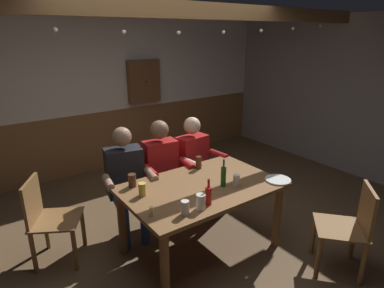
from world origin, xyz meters
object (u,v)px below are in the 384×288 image
person_2 (196,161)px  chair_empty_near_right (48,218)px  person_1 (163,168)px  pint_glass_2 (201,202)px  pint_glass_3 (236,180)px  wall_dart_cabinet (144,81)px  table_candle (152,211)px  person_0 (126,178)px  bottle_1 (223,176)px  pint_glass_4 (185,208)px  pint_glass_5 (199,163)px  chair_empty_near_left (350,227)px  pint_glass_1 (142,189)px  pint_glass_0 (132,180)px  plate_0 (278,180)px  dining_table (201,195)px  bottle_0 (208,195)px

person_2 → chair_empty_near_right: size_ratio=1.38×
person_1 → pint_glass_2: bearing=83.2°
pint_glass_3 → wall_dart_cabinet: 2.92m
person_2 → table_candle: (-1.15, -0.93, 0.12)m
chair_empty_near_right → table_candle: 1.19m
person_0 → bottle_1: bearing=137.3°
pint_glass_4 → pint_glass_5: pint_glass_5 is taller
chair_empty_near_left → pint_glass_1: size_ratio=7.06×
pint_glass_4 → wall_dart_cabinet: (1.21, 2.96, 0.60)m
person_0 → pint_glass_0: (-0.09, -0.36, 0.13)m
plate_0 → pint_glass_5: (-0.48, 0.73, 0.06)m
table_candle → pint_glass_5: 1.07m
pint_glass_3 → pint_glass_2: bearing=-164.5°
wall_dart_cabinet → plate_0: bearing=-91.2°
person_2 → table_candle: bearing=33.5°
pint_glass_0 → pint_glass_2: size_ratio=0.95×
table_candle → chair_empty_near_right: bearing=123.4°
plate_0 → pint_glass_1: size_ratio=2.09×
plate_0 → pint_glass_3: size_ratio=2.28×
dining_table → pint_glass_2: (-0.28, -0.36, 0.17)m
person_2 → pint_glass_4: 1.42m
pint_glass_0 → wall_dart_cabinet: size_ratio=0.19×
dining_table → chair_empty_near_right: (-1.31, 0.75, -0.17)m
dining_table → bottle_0: bearing=-117.8°
person_0 → bottle_0: 1.12m
plate_0 → pint_glass_2: 0.99m
bottle_1 → person_1: bearing=101.3°
dining_table → wall_dart_cabinet: 2.83m
person_2 → pint_glass_1: bearing=23.0°
person_1 → table_candle: size_ratio=15.52×
person_2 → plate_0: bearing=96.7°
pint_glass_1 → pint_glass_3: 0.92m
plate_0 → pint_glass_3: (-0.43, 0.16, 0.05)m
plate_0 → bottle_1: 0.60m
chair_empty_near_right → pint_glass_1: size_ratio=7.06×
bottle_0 → person_1: bearing=81.0°
person_2 → pint_glass_3: 0.96m
pint_glass_0 → pint_glass_3: bearing=-34.7°
person_1 → pint_glass_0: bearing=39.6°
bottle_1 → wall_dart_cabinet: wall_dart_cabinet is taller
dining_table → wall_dart_cabinet: wall_dart_cabinet is taller
table_candle → pint_glass_0: bearing=79.2°
pint_glass_3 → pint_glass_4: pint_glass_4 is taller
dining_table → chair_empty_near_left: chair_empty_near_left is taller
person_0 → pint_glass_4: bearing=102.9°
chair_empty_near_right → table_candle: chair_empty_near_right is taller
pint_glass_0 → pint_glass_2: 0.79m
dining_table → pint_glass_3: size_ratio=13.40×
pint_glass_4 → pint_glass_1: bearing=104.5°
pint_glass_3 → chair_empty_near_left: bearing=-52.1°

